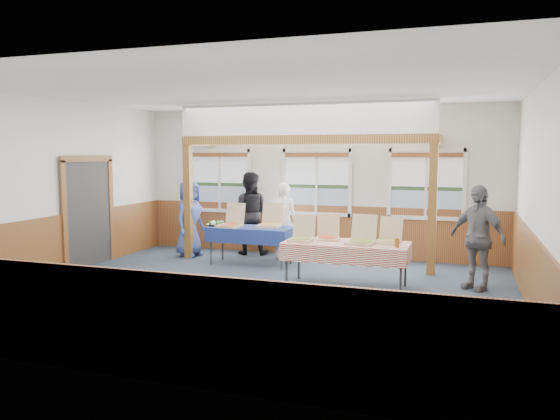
% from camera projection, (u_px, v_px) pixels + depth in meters
% --- Properties ---
extents(floor, '(8.00, 8.00, 0.00)m').
position_uv_depth(floor, '(260.00, 293.00, 8.71)').
color(floor, '#2A3545').
rests_on(floor, ground).
extents(ceiling, '(8.00, 8.00, 0.00)m').
position_uv_depth(ceiling, '(259.00, 90.00, 8.38)').
color(ceiling, white).
rests_on(ceiling, wall_back).
extents(wall_back, '(8.00, 0.00, 8.00)m').
position_uv_depth(wall_back, '(317.00, 182.00, 11.84)').
color(wall_back, silver).
rests_on(wall_back, floor).
extents(wall_front, '(8.00, 0.00, 8.00)m').
position_uv_depth(wall_front, '(129.00, 219.00, 5.25)').
color(wall_front, silver).
rests_on(wall_front, floor).
extents(wall_left, '(0.00, 8.00, 8.00)m').
position_uv_depth(wall_left, '(52.00, 188.00, 9.83)').
color(wall_left, silver).
rests_on(wall_left, floor).
extents(wall_right, '(0.00, 8.00, 8.00)m').
position_uv_depth(wall_right, '(540.00, 201.00, 7.26)').
color(wall_right, silver).
rests_on(wall_right, floor).
extents(wainscot_back, '(7.98, 0.05, 1.10)m').
position_uv_depth(wainscot_back, '(316.00, 230.00, 11.93)').
color(wainscot_back, brown).
rests_on(wainscot_back, floor).
extents(wainscot_front, '(7.98, 0.05, 1.10)m').
position_uv_depth(wainscot_front, '(134.00, 324.00, 5.39)').
color(wainscot_front, brown).
rests_on(wainscot_front, floor).
extents(wainscot_left, '(0.05, 6.98, 1.10)m').
position_uv_depth(wainscot_left, '(56.00, 246.00, 9.93)').
color(wainscot_left, brown).
rests_on(wainscot_left, floor).
extents(wainscot_right, '(0.05, 6.98, 1.10)m').
position_uv_depth(wainscot_right, '(534.00, 278.00, 7.38)').
color(wainscot_right, brown).
rests_on(wainscot_right, floor).
extents(cased_opening, '(0.06, 1.30, 2.10)m').
position_uv_depth(cased_opening, '(88.00, 213.00, 10.72)').
color(cased_opening, '#2E2E2E').
rests_on(cased_opening, wall_left).
extents(window_left, '(1.56, 0.10, 1.46)m').
position_uv_depth(window_left, '(220.00, 177.00, 12.53)').
color(window_left, white).
rests_on(window_left, wall_back).
extents(window_mid, '(1.56, 0.10, 1.46)m').
position_uv_depth(window_mid, '(317.00, 179.00, 11.79)').
color(window_mid, white).
rests_on(window_mid, wall_back).
extents(window_right, '(1.56, 0.10, 1.46)m').
position_uv_depth(window_right, '(426.00, 180.00, 11.05)').
color(window_right, white).
rests_on(window_right, wall_back).
extents(post_left, '(0.15, 0.15, 2.40)m').
position_uv_depth(post_left, '(188.00, 202.00, 11.56)').
color(post_left, brown).
rests_on(post_left, floor).
extents(post_right, '(0.15, 0.15, 2.40)m').
position_uv_depth(post_right, '(432.00, 210.00, 9.95)').
color(post_right, brown).
rests_on(post_right, floor).
extents(cross_beam, '(5.15, 0.18, 0.18)m').
position_uv_depth(cross_beam, '(302.00, 140.00, 10.62)').
color(cross_beam, brown).
rests_on(cross_beam, post_left).
extents(table_left, '(1.80, 1.09, 0.76)m').
position_uv_depth(table_left, '(251.00, 230.00, 10.90)').
color(table_left, '#2E2E2E').
rests_on(table_left, floor).
extents(table_right, '(2.22, 1.52, 0.76)m').
position_uv_depth(table_right, '(346.00, 245.00, 9.03)').
color(table_right, '#2E2E2E').
rests_on(table_right, floor).
extents(pizza_box_a, '(0.47, 0.56, 0.46)m').
position_uv_depth(pizza_box_a, '(230.00, 223.00, 10.91)').
color(pizza_box_a, tan).
rests_on(pizza_box_a, table_left).
extents(pizza_box_b, '(0.46, 0.55, 0.47)m').
position_uv_depth(pizza_box_b, '(270.00, 223.00, 10.93)').
color(pizza_box_b, tan).
rests_on(pizza_box_b, table_left).
extents(pizza_box_c, '(0.40, 0.48, 0.42)m').
position_uv_depth(pizza_box_c, '(301.00, 237.00, 9.17)').
color(pizza_box_c, tan).
rests_on(pizza_box_c, table_right).
extents(pizza_box_d, '(0.48, 0.54, 0.42)m').
position_uv_depth(pizza_box_d, '(328.00, 236.00, 9.32)').
color(pizza_box_d, tan).
rests_on(pizza_box_d, table_right).
extents(pizza_box_e, '(0.46, 0.55, 0.46)m').
position_uv_depth(pizza_box_e, '(361.00, 240.00, 8.87)').
color(pizza_box_e, tan).
rests_on(pizza_box_e, table_right).
extents(pizza_box_f, '(0.45, 0.52, 0.42)m').
position_uv_depth(pizza_box_f, '(388.00, 239.00, 8.94)').
color(pizza_box_f, tan).
rests_on(pizza_box_f, table_right).
extents(veggie_tray, '(0.42, 0.42, 0.09)m').
position_uv_depth(veggie_tray, '(217.00, 224.00, 11.13)').
color(veggie_tray, black).
rests_on(veggie_tray, table_left).
extents(drink_glass, '(0.07, 0.07, 0.15)m').
position_uv_depth(drink_glass, '(397.00, 243.00, 8.51)').
color(drink_glass, '#995319').
rests_on(drink_glass, table_right).
extents(woman_white, '(0.62, 0.44, 1.62)m').
position_uv_depth(woman_white, '(283.00, 221.00, 11.50)').
color(woman_white, white).
rests_on(woman_white, floor).
extents(woman_black, '(1.02, 0.88, 1.82)m').
position_uv_depth(woman_black, '(249.00, 213.00, 12.00)').
color(woman_black, black).
rests_on(woman_black, floor).
extents(man_blue, '(0.64, 0.87, 1.64)m').
position_uv_depth(man_blue, '(189.00, 219.00, 11.79)').
color(man_blue, '#3C4E97').
rests_on(man_blue, floor).
extents(person_grey, '(1.06, 0.93, 1.72)m').
position_uv_depth(person_grey, '(477.00, 237.00, 8.90)').
color(person_grey, slate).
rests_on(person_grey, floor).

